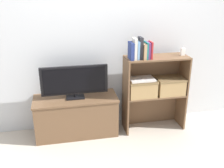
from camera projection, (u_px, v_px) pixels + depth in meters
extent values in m
plane|color=#BCB2A3|center=(114.00, 137.00, 3.28)|extent=(16.00, 16.00, 0.00)
cube|color=silver|center=(107.00, 35.00, 3.24)|extent=(10.00, 0.05, 2.40)
cube|color=brown|center=(76.00, 116.00, 3.30)|extent=(1.00, 0.40, 0.48)
cube|color=brown|center=(75.00, 98.00, 3.21)|extent=(1.02, 0.42, 0.02)
cube|color=black|center=(75.00, 97.00, 3.20)|extent=(0.22, 0.14, 0.01)
cylinder|color=black|center=(75.00, 95.00, 3.19)|extent=(0.04, 0.04, 0.04)
cube|color=black|center=(74.00, 80.00, 3.12)|extent=(0.80, 0.03, 0.35)
cube|color=black|center=(75.00, 81.00, 3.10)|extent=(0.73, 0.00, 0.31)
cube|color=brown|center=(125.00, 113.00, 3.36)|extent=(0.02, 0.30, 0.49)
cube|color=brown|center=(181.00, 108.00, 3.50)|extent=(0.02, 0.30, 0.49)
cube|color=brown|center=(150.00, 106.00, 3.56)|extent=(0.74, 0.02, 0.49)
cube|color=brown|center=(155.00, 94.00, 3.35)|extent=(0.74, 0.30, 0.02)
cube|color=brown|center=(126.00, 78.00, 3.19)|extent=(0.02, 0.30, 0.49)
cube|color=brown|center=(184.00, 74.00, 3.33)|extent=(0.02, 0.30, 0.49)
cube|color=brown|center=(152.00, 72.00, 3.38)|extent=(0.74, 0.02, 0.49)
cube|color=brown|center=(157.00, 57.00, 3.17)|extent=(0.74, 0.30, 0.02)
cube|color=navy|center=(131.00, 51.00, 3.02)|extent=(0.04, 0.16, 0.20)
cube|color=silver|center=(135.00, 49.00, 3.02)|extent=(0.03, 0.13, 0.25)
cube|color=#709ECC|center=(137.00, 50.00, 3.04)|extent=(0.03, 0.12, 0.21)
cube|color=#232328|center=(140.00, 48.00, 3.03)|extent=(0.04, 0.13, 0.26)
cube|color=tan|center=(144.00, 51.00, 3.06)|extent=(0.03, 0.15, 0.18)
cube|color=#1E7075|center=(146.00, 50.00, 3.06)|extent=(0.02, 0.15, 0.20)
cube|color=#6B2D66|center=(148.00, 50.00, 3.06)|extent=(0.02, 0.13, 0.19)
cube|color=#B22328|center=(151.00, 50.00, 3.07)|extent=(0.02, 0.13, 0.20)
cube|color=white|center=(183.00, 52.00, 3.21)|extent=(0.05, 0.03, 0.09)
cylinder|color=silver|center=(183.00, 47.00, 3.19)|extent=(0.01, 0.01, 0.03)
cube|color=tan|center=(141.00, 88.00, 3.26)|extent=(0.34, 0.26, 0.21)
cube|color=olive|center=(142.00, 81.00, 3.23)|extent=(0.35, 0.27, 0.02)
cube|color=tan|center=(169.00, 85.00, 3.33)|extent=(0.34, 0.26, 0.21)
cube|color=olive|center=(170.00, 79.00, 3.29)|extent=(0.35, 0.27, 0.02)
cube|color=white|center=(142.00, 79.00, 3.22)|extent=(0.30, 0.21, 0.02)
cylinder|color=#99999E|center=(142.00, 78.00, 3.21)|extent=(0.02, 0.02, 0.00)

